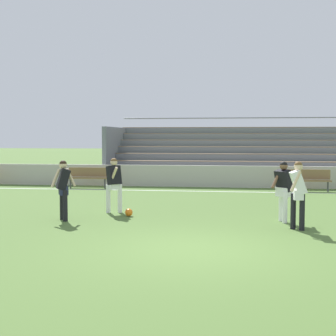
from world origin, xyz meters
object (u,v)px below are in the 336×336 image
Objects in this scene: bleacher_stand at (269,153)px; soccer_ball at (129,212)px; bench_near_bin at (308,178)px; player_dark_wide_right at (114,180)px; player_dark_deep_cover at (63,185)px; player_white_wide_left at (298,189)px; player_dark_pressing_high at (283,186)px; bench_far_left at (88,176)px.

soccer_ball is at bearing -112.58° from bleacher_stand.
player_dark_wide_right is at bearing -135.12° from bench_near_bin.
player_dark_deep_cover is 6.10m from player_white_wide_left.
player_dark_pressing_high is 1.06m from player_white_wide_left.
player_dark_pressing_high is at bearing -103.22° from bench_near_bin.
bench_near_bin is at bearing 49.94° from soccer_ball.
bleacher_stand is at bearing 62.68° from player_dark_deep_cover.
bench_far_left is 1.12× the size of player_dark_pressing_high.
player_dark_deep_cover reaches higher than bench_far_left.
soccer_ball is at bearing -64.50° from bench_far_left.
player_dark_wide_right is at bearing 134.32° from soccer_ball.
player_dark_pressing_high is at bearing -4.63° from soccer_ball.
player_dark_deep_cover is 0.97× the size of player_white_wide_left.
soccer_ball is (0.58, -0.59, -0.85)m from player_dark_wide_right.
bench_far_left is (-9.41, 0.00, 0.00)m from bench_near_bin.
player_white_wide_left is at bearing -100.11° from bench_near_bin.
bleacher_stand reaches higher than bench_near_bin.
player_dark_wide_right is 0.98× the size of player_white_wide_left.
player_white_wide_left is (-1.52, -8.51, 0.45)m from bench_near_bin.
player_white_wide_left reaches higher than bench_far_left.
bench_far_left is at bearing 102.69° from player_dark_deep_cover.
bleacher_stand is at bearing 67.42° from soccer_ball.
player_dark_deep_cover reaches higher than bench_near_bin.
bench_far_left is 7.92m from soccer_ball.
player_dark_pressing_high is (-0.48, -11.69, -0.49)m from bleacher_stand.
player_white_wide_left reaches higher than soccer_ball.
bench_near_bin is 9.29m from player_dark_wide_right.
player_dark_deep_cover is 1.79m from player_dark_wide_right.
player_dark_wide_right is (-5.29, -10.76, -0.48)m from bleacher_stand.
player_dark_wide_right is 1.01× the size of player_dark_pressing_high.
bench_near_bin is 9.41m from bench_far_left.
bench_far_left is 10.71m from player_dark_pressing_high.
player_white_wide_left reaches higher than bench_near_bin.
player_dark_deep_cover is at bearing 175.39° from player_white_wide_left.
bleacher_stand is 9.19m from bench_far_left.
player_dark_pressing_high reaches higher than soccer_ball.
player_white_wide_left reaches higher than player_dark_pressing_high.
player_white_wide_left is (0.24, -1.03, 0.04)m from player_dark_pressing_high.
soccer_ball is (-4.72, -11.35, -1.33)m from bleacher_stand.
bleacher_stand reaches higher than player_white_wide_left.
player_dark_wide_right is (-6.58, -6.55, 0.42)m from bench_near_bin.
player_dark_pressing_high is (7.65, -7.48, 0.40)m from bench_far_left.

